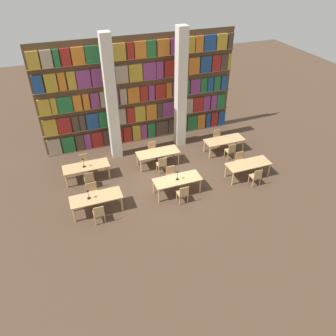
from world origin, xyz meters
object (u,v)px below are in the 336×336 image
object	(u,v)px
chair_4	(256,176)
reading_table_3	(86,167)
chair_3	(171,175)
reading_table_4	(158,153)
chair_1	(93,192)
desk_lamp_0	(88,193)
reading_table_1	(177,181)
chair_8	(162,164)
chair_11	(218,138)
reading_table_0	(96,199)
chair_0	(99,213)
pillar_left	(111,100)
pillar_center	(181,90)
desk_lamp_1	(178,174)
desk_lamp_2	(83,161)
reading_table_5	(224,141)
reading_table_2	(248,165)
chair_6	(89,179)
chair_9	(153,150)
chair_10	(231,150)
chair_5	(240,160)
chair_7	(84,163)
chair_2	(183,193)

from	to	relation	value
chair_4	reading_table_3	distance (m)	7.61
chair_3	reading_table_4	bearing A→B (deg)	-87.66
chair_1	desk_lamp_0	size ratio (longest dim) A/B	2.02
reading_table_1	chair_8	size ratio (longest dim) A/B	2.34
chair_1	chair_11	bearing A→B (deg)	-162.02
reading_table_0	chair_0	bearing A→B (deg)	-93.03
pillar_left	pillar_center	xyz separation A→B (m)	(3.46, 0.00, 0.00)
desk_lamp_1	desk_lamp_2	world-z (taller)	desk_lamp_2
chair_4	desk_lamp_0	bearing A→B (deg)	174.17
desk_lamp_2	reading_table_5	bearing A→B (deg)	-0.16
reading_table_0	desk_lamp_1	size ratio (longest dim) A/B	4.56
chair_8	chair_11	distance (m)	3.85
reading_table_2	reading_table_5	distance (m)	2.31
chair_4	chair_6	world-z (taller)	same
chair_8	reading_table_1	bearing A→B (deg)	-85.63
chair_3	chair_9	size ratio (longest dim) A/B	1.00
pillar_center	chair_1	xyz separation A→B (m)	(-5.17, -3.18, -2.53)
chair_1	chair_10	distance (m)	7.04
pillar_left	chair_1	xyz separation A→B (m)	(-1.72, -3.18, -2.53)
chair_1	chair_8	size ratio (longest dim) A/B	1.00
desk_lamp_1	chair_6	size ratio (longest dim) A/B	0.51
chair_1	chair_9	size ratio (longest dim) A/B	1.00
reading_table_3	chair_6	distance (m)	0.71
chair_6	chair_0	bearing A→B (deg)	-89.94
chair_3	reading_table_5	distance (m)	3.85
chair_6	chair_10	xyz separation A→B (m)	(6.98, -0.06, 0.00)
desk_lamp_0	chair_5	bearing A→B (deg)	5.04
chair_1	chair_6	world-z (taller)	same
pillar_left	chair_9	bearing A→B (deg)	-27.60
reading_table_0	chair_3	size ratio (longest dim) A/B	2.34
reading_table_0	chair_6	world-z (taller)	chair_6
chair_5	chair_9	size ratio (longest dim) A/B	1.00
reading_table_1	chair_7	distance (m)	4.63
chair_11	reading_table_0	bearing A→B (deg)	23.02
desk_lamp_2	pillar_left	bearing A→B (deg)	41.16
desk_lamp_1	chair_7	distance (m)	4.67
chair_2	desk_lamp_2	xyz separation A→B (m)	(-3.57, 2.99, 0.57)
chair_8	reading_table_4	bearing A→B (deg)	86.51
desk_lamp_1	reading_table_4	world-z (taller)	desk_lamp_1
reading_table_1	chair_1	bearing A→B (deg)	168.58
desk_lamp_2	chair_9	xyz separation A→B (m)	(3.46, 0.71, -0.57)
reading_table_0	chair_5	world-z (taller)	chair_5
chair_0	desk_lamp_2	bearing A→B (deg)	91.67
chair_6	chair_10	bearing A→B (deg)	-0.46
chair_1	chair_3	distance (m)	3.48
desk_lamp_0	reading_table_2	xyz separation A→B (m)	(7.21, -0.05, -0.37)
chair_11	chair_4	bearing A→B (deg)	89.83
chair_0	chair_11	size ratio (longest dim) A/B	1.00
desk_lamp_0	chair_7	size ratio (longest dim) A/B	0.50
chair_4	chair_6	xyz separation A→B (m)	(-6.97, 2.36, 0.00)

